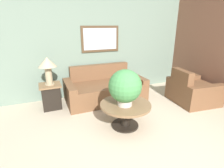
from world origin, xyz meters
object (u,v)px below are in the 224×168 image
object	(u,v)px
potted_plant_on_table	(125,87)
table_lamp	(48,65)
couch_main	(105,89)
side_table	(51,96)
armchair	(192,91)
coffee_table	(125,110)

from	to	relation	value
potted_plant_on_table	table_lamp	bearing A→B (deg)	130.00
couch_main	side_table	distance (m)	1.29
armchair	coffee_table	distance (m)	2.04
couch_main	armchair	world-z (taller)	same
coffee_table	potted_plant_on_table	xyz separation A→B (m)	(-0.04, -0.04, 0.47)
side_table	couch_main	bearing A→B (deg)	-0.34
coffee_table	side_table	size ratio (longest dim) A/B	1.65
table_lamp	side_table	bearing A→B (deg)	-63.43
couch_main	armchair	size ratio (longest dim) A/B	1.78
coffee_table	table_lamp	distance (m)	1.92
coffee_table	armchair	bearing A→B (deg)	9.90
armchair	potted_plant_on_table	bearing A→B (deg)	107.39
potted_plant_on_table	armchair	bearing A→B (deg)	10.90
coffee_table	side_table	distance (m)	1.80
couch_main	table_lamp	world-z (taller)	table_lamp
coffee_table	side_table	world-z (taller)	side_table
coffee_table	side_table	bearing A→B (deg)	131.85
couch_main	potted_plant_on_table	distance (m)	1.48
armchair	coffee_table	size ratio (longest dim) A/B	1.17
couch_main	potted_plant_on_table	size ratio (longest dim) A/B	2.98
couch_main	potted_plant_on_table	xyz separation A→B (m)	(-0.13, -1.38, 0.53)
side_table	table_lamp	xyz separation A→B (m)	(-0.00, 0.00, 0.71)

